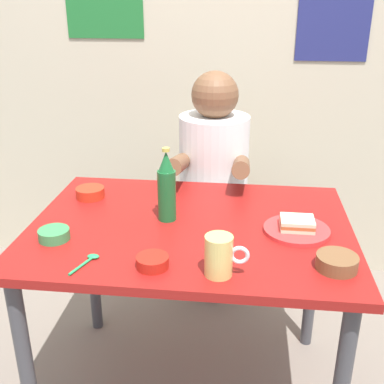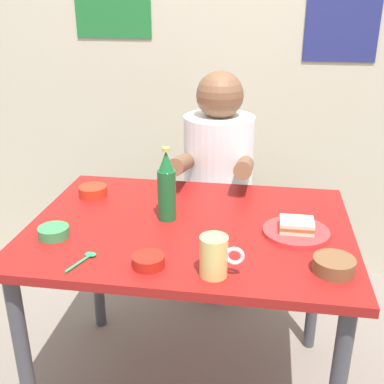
{
  "view_description": "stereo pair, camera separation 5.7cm",
  "coord_description": "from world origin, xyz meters",
  "px_view_note": "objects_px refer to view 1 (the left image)",
  "views": [
    {
      "loc": [
        0.18,
        -1.46,
        1.47
      ],
      "look_at": [
        0.0,
        0.05,
        0.84
      ],
      "focal_mm": 44.51,
      "sensor_mm": 36.0,
      "label": 1
    },
    {
      "loc": [
        0.24,
        -1.45,
        1.47
      ],
      "look_at": [
        0.0,
        0.05,
        0.84
      ],
      "focal_mm": 44.51,
      "sensor_mm": 36.0,
      "label": 2
    }
  ],
  "objects_px": {
    "stool": "(212,239)",
    "person_seated": "(214,160)",
    "beer_bottle": "(167,188)",
    "sauce_bowl_chili": "(90,192)",
    "sandwich": "(297,223)",
    "plate_orange": "(297,230)",
    "beer_mug": "(220,256)",
    "dining_table": "(190,248)"
  },
  "relations": [
    {
      "from": "stool",
      "to": "plate_orange",
      "type": "xyz_separation_m",
      "value": [
        0.33,
        -0.64,
        0.4
      ]
    },
    {
      "from": "stool",
      "to": "person_seated",
      "type": "distance_m",
      "value": 0.42
    },
    {
      "from": "dining_table",
      "to": "beer_bottle",
      "type": "distance_m",
      "value": 0.23
    },
    {
      "from": "plate_orange",
      "to": "sauce_bowl_chili",
      "type": "height_order",
      "value": "sauce_bowl_chili"
    },
    {
      "from": "beer_mug",
      "to": "sauce_bowl_chili",
      "type": "xyz_separation_m",
      "value": [
        -0.53,
        0.49,
        -0.04
      ]
    },
    {
      "from": "beer_mug",
      "to": "beer_bottle",
      "type": "xyz_separation_m",
      "value": [
        -0.21,
        0.34,
        0.06
      ]
    },
    {
      "from": "beer_mug",
      "to": "beer_bottle",
      "type": "distance_m",
      "value": 0.4
    },
    {
      "from": "beer_mug",
      "to": "sauce_bowl_chili",
      "type": "relative_size",
      "value": 1.15
    },
    {
      "from": "dining_table",
      "to": "sauce_bowl_chili",
      "type": "height_order",
      "value": "sauce_bowl_chili"
    },
    {
      "from": "sandwich",
      "to": "sauce_bowl_chili",
      "type": "relative_size",
      "value": 1.0
    },
    {
      "from": "person_seated",
      "to": "plate_orange",
      "type": "distance_m",
      "value": 0.71
    },
    {
      "from": "sandwich",
      "to": "beer_mug",
      "type": "height_order",
      "value": "beer_mug"
    },
    {
      "from": "sauce_bowl_chili",
      "to": "stool",
      "type": "bearing_deg",
      "value": 44.57
    },
    {
      "from": "beer_bottle",
      "to": "sauce_bowl_chili",
      "type": "distance_m",
      "value": 0.38
    },
    {
      "from": "sandwich",
      "to": "beer_bottle",
      "type": "bearing_deg",
      "value": 173.96
    },
    {
      "from": "beer_mug",
      "to": "dining_table",
      "type": "bearing_deg",
      "value": 111.38
    },
    {
      "from": "person_seated",
      "to": "beer_bottle",
      "type": "distance_m",
      "value": 0.61
    },
    {
      "from": "sauce_bowl_chili",
      "to": "plate_orange",
      "type": "bearing_deg",
      "value": -14.7
    },
    {
      "from": "plate_orange",
      "to": "sandwich",
      "type": "relative_size",
      "value": 2.0
    },
    {
      "from": "dining_table",
      "to": "beer_bottle",
      "type": "relative_size",
      "value": 4.2
    },
    {
      "from": "dining_table",
      "to": "beer_mug",
      "type": "distance_m",
      "value": 0.36
    },
    {
      "from": "person_seated",
      "to": "beer_mug",
      "type": "xyz_separation_m",
      "value": [
        0.09,
        -0.92,
        0.03
      ]
    },
    {
      "from": "plate_orange",
      "to": "sandwich",
      "type": "height_order",
      "value": "sandwich"
    },
    {
      "from": "stool",
      "to": "person_seated",
      "type": "bearing_deg",
      "value": -90.0
    },
    {
      "from": "stool",
      "to": "sandwich",
      "type": "relative_size",
      "value": 4.09
    },
    {
      "from": "person_seated",
      "to": "plate_orange",
      "type": "xyz_separation_m",
      "value": [
        0.33,
        -0.63,
        -0.02
      ]
    },
    {
      "from": "beer_mug",
      "to": "sauce_bowl_chili",
      "type": "distance_m",
      "value": 0.73
    },
    {
      "from": "beer_mug",
      "to": "stool",
      "type": "bearing_deg",
      "value": 95.28
    },
    {
      "from": "dining_table",
      "to": "person_seated",
      "type": "height_order",
      "value": "person_seated"
    },
    {
      "from": "stool",
      "to": "person_seated",
      "type": "height_order",
      "value": "person_seated"
    },
    {
      "from": "plate_orange",
      "to": "beer_bottle",
      "type": "xyz_separation_m",
      "value": [
        -0.44,
        0.05,
        0.11
      ]
    },
    {
      "from": "dining_table",
      "to": "plate_orange",
      "type": "xyz_separation_m",
      "value": [
        0.36,
        -0.01,
        0.1
      ]
    },
    {
      "from": "sauce_bowl_chili",
      "to": "beer_mug",
      "type": "bearing_deg",
      "value": -42.69
    },
    {
      "from": "stool",
      "to": "beer_bottle",
      "type": "height_order",
      "value": "beer_bottle"
    },
    {
      "from": "stool",
      "to": "sandwich",
      "type": "distance_m",
      "value": 0.84
    },
    {
      "from": "sandwich",
      "to": "beer_mug",
      "type": "bearing_deg",
      "value": -129.51
    },
    {
      "from": "sandwich",
      "to": "sauce_bowl_chili",
      "type": "height_order",
      "value": "sandwich"
    },
    {
      "from": "person_seated",
      "to": "beer_mug",
      "type": "height_order",
      "value": "person_seated"
    },
    {
      "from": "dining_table",
      "to": "sandwich",
      "type": "distance_m",
      "value": 0.38
    },
    {
      "from": "stool",
      "to": "sauce_bowl_chili",
      "type": "distance_m",
      "value": 0.75
    },
    {
      "from": "person_seated",
      "to": "sandwich",
      "type": "height_order",
      "value": "person_seated"
    },
    {
      "from": "beer_mug",
      "to": "person_seated",
      "type": "bearing_deg",
      "value": 95.34
    }
  ]
}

